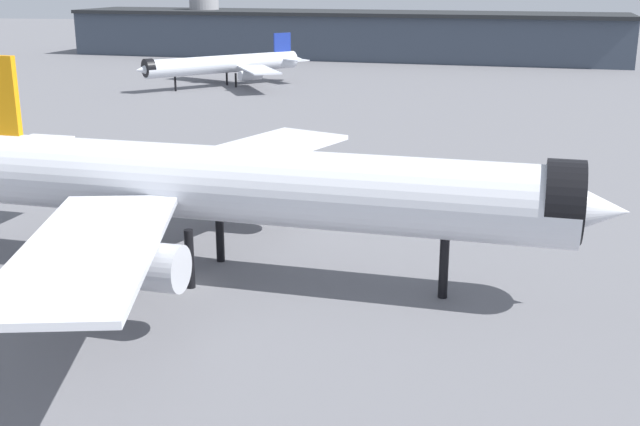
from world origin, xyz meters
TOP-DOWN VIEW (x-y plane):
  - ground at (0.00, 0.00)m, footprint 900.00×900.00m
  - airliner_near_gate at (3.39, 2.96)m, footprint 69.77×63.14m
  - airliner_far_taxiway at (-31.06, 134.75)m, footprint 40.02×38.75m
  - terminal_building at (-11.48, 215.28)m, footprint 193.80×57.34m
  - service_truck_front at (5.02, 43.46)m, footprint 5.86×4.95m
  - traffic_cone_near_nose at (-14.61, 39.78)m, footprint 0.45×0.45m

SIDE VIEW (x-z plane):
  - ground at x=0.00m, z-range 0.00..0.00m
  - traffic_cone_near_nose at x=-14.61m, z-range 0.00..0.56m
  - service_truck_front at x=5.02m, z-range 0.09..3.09m
  - airliner_far_taxiway at x=-31.06m, z-range -0.77..12.17m
  - terminal_building at x=-11.48m, z-range -3.89..20.06m
  - airliner_near_gate at x=3.39m, z-range -1.20..19.01m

